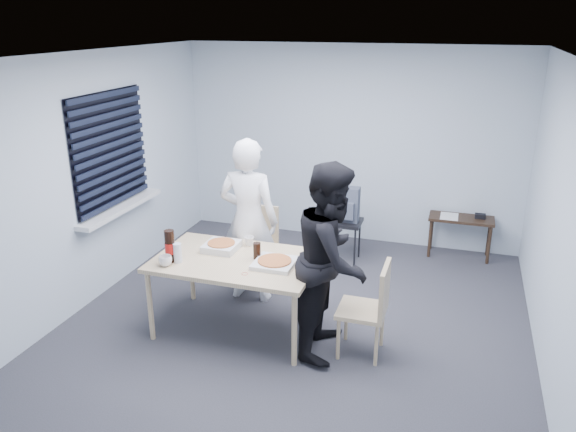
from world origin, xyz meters
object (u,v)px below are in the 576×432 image
(person_white, at_px, (249,221))
(mug_b, at_px, (249,241))
(chair_right, at_px, (372,304))
(soda_bottle, at_px, (170,247))
(stool, at_px, (346,229))
(person_black, at_px, (332,259))
(side_table, at_px, (461,223))
(chair_far, at_px, (258,239))
(backpack, at_px, (346,205))
(mug_a, at_px, (165,261))
(dining_table, at_px, (236,265))

(person_white, xyz_separation_m, mug_b, (0.13, -0.32, -0.09))
(chair_right, relative_size, soda_bottle, 2.89)
(stool, distance_m, soda_bottle, 2.52)
(person_black, relative_size, side_table, 2.23)
(chair_far, relative_size, person_black, 0.50)
(backpack, xyz_separation_m, mug_a, (-1.22, -2.25, 0.05))
(person_black, xyz_separation_m, backpack, (-0.28, 1.95, -0.14))
(person_black, bearing_deg, mug_b, 67.74)
(chair_far, distance_m, backpack, 1.21)
(person_white, bearing_deg, side_table, -139.48)
(person_white, bearing_deg, backpack, -122.19)
(chair_right, relative_size, stool, 1.67)
(side_table, relative_size, backpack, 1.84)
(stool, bearing_deg, person_white, -121.92)
(backpack, bearing_deg, person_black, -103.40)
(mug_b, bearing_deg, side_table, 46.81)
(chair_right, bearing_deg, chair_far, 143.09)
(backpack, bearing_deg, dining_table, -130.53)
(person_black, relative_size, stool, 3.32)
(person_black, xyz_separation_m, mug_b, (-0.94, 0.39, -0.09))
(side_table, xyz_separation_m, mug_b, (-2.02, -2.15, 0.35))
(chair_right, xyz_separation_m, stool, (-0.66, 1.98, -0.09))
(chair_far, distance_m, person_white, 0.55)
(chair_right, xyz_separation_m, person_white, (-1.44, 0.72, 0.37))
(person_black, relative_size, mug_b, 17.70)
(chair_far, bearing_deg, stool, 45.63)
(chair_right, xyz_separation_m, side_table, (0.71, 2.55, -0.07))
(chair_right, bearing_deg, person_white, 153.61)
(backpack, bearing_deg, person_white, -143.84)
(chair_right, relative_size, side_table, 1.12)
(dining_table, height_order, mug_b, mug_b)
(chair_far, height_order, stool, chair_far)
(side_table, bearing_deg, soda_bottle, -133.35)
(backpack, bearing_deg, soda_bottle, -141.24)
(backpack, relative_size, mug_a, 3.51)
(chair_far, bearing_deg, backpack, 45.19)
(chair_far, distance_m, mug_b, 0.80)
(person_black, distance_m, side_table, 2.79)
(dining_table, distance_m, person_white, 0.71)
(side_table, distance_m, stool, 1.48)
(soda_bottle, bearing_deg, person_black, 7.37)
(soda_bottle, bearing_deg, side_table, 46.65)
(soda_bottle, bearing_deg, backpack, 60.42)
(person_black, height_order, backpack, person_black)
(dining_table, distance_m, chair_far, 1.10)
(side_table, height_order, stool, stool)
(chair_far, bearing_deg, person_white, -82.82)
(person_black, bearing_deg, chair_far, 45.27)
(side_table, xyz_separation_m, soda_bottle, (-2.58, -2.73, 0.45))
(person_black, height_order, stool, person_black)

